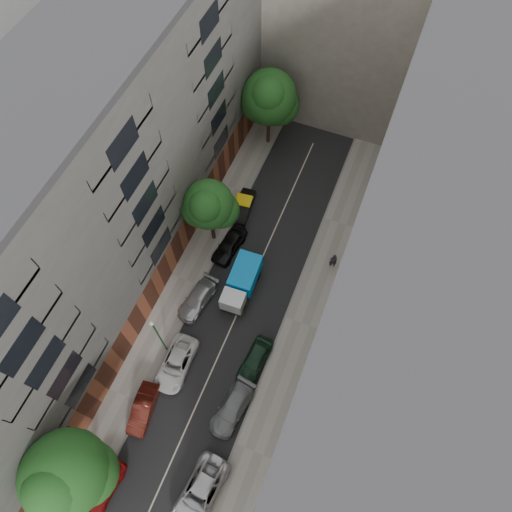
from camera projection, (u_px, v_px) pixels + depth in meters
The scene contains 22 objects.
ground at pixel (243, 301), 40.29m from camera, with size 120.00×120.00×0.00m, color #4C4C49.
road_surface at pixel (243, 301), 40.28m from camera, with size 8.00×44.00×0.02m, color black.
sidewalk_left at pixel (187, 280), 41.19m from camera, with size 3.00×44.00×0.15m, color gray.
sidewalk_right at pixel (302, 323), 39.25m from camera, with size 3.00×44.00×0.15m, color gray.
building_left at pixel (101, 197), 33.43m from camera, with size 8.00×44.00×20.00m, color #4C4947.
building_right at pixel (395, 300), 29.55m from camera, with size 8.00×44.00×20.00m, color tan.
building_endcap at pixel (350, 21), 44.73m from camera, with size 18.00×12.00×18.00m, color gray.
tarp_truck at pixel (242, 282), 39.71m from camera, with size 2.30×5.35×2.43m.
car_left_0 at pixel (104, 488), 32.70m from camera, with size 1.62×4.02×1.37m, color maroon.
car_left_1 at pixel (143, 409), 35.30m from camera, with size 1.43×4.10×1.35m, color #4A150E.
car_left_2 at pixel (176, 363), 36.97m from camera, with size 2.27×4.93×1.37m, color silver.
car_left_3 at pixel (198, 299), 39.69m from camera, with size 1.86×4.59×1.33m, color #B6B6BB.
car_left_4 at pixel (229, 245), 42.18m from camera, with size 1.77×4.39×1.50m, color black.
car_left_5 at pixel (244, 207), 44.31m from camera, with size 1.41×4.05×1.33m, color black.
car_right_0 at pixel (200, 493), 32.48m from camera, with size 2.49×5.39×1.50m, color #BBBCC1.
car_right_1 at pixel (232, 408), 35.30m from camera, with size 1.93×4.76×1.38m, color slate.
car_right_2 at pixel (255, 359), 37.10m from camera, with size 1.69×4.19×1.43m, color black.
tree_near at pixel (66, 476), 28.10m from camera, with size 5.65×5.42×9.07m.
tree_mid at pixel (209, 207), 38.54m from camera, with size 4.75×4.38×7.83m.
tree_far at pixel (270, 99), 43.74m from camera, with size 5.58×5.35×8.88m.
lamp_post at pixel (158, 334), 34.55m from camera, with size 0.36×0.36×6.50m.
pedestrian at pixel (333, 261), 40.97m from camera, with size 0.70×0.46×1.93m, color black.
Camera 1 is at (6.89, -14.06, 37.36)m, focal length 32.00 mm.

